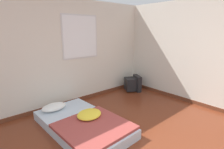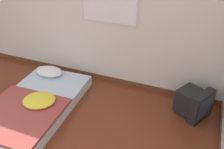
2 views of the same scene
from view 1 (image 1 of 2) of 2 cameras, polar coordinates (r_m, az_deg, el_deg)
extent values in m
cube|color=silver|center=(4.28, -19.67, 6.01)|extent=(8.07, 0.06, 2.60)
cube|color=brown|center=(4.58, -18.15, -9.73)|extent=(8.07, 0.02, 0.09)
cube|color=silver|center=(4.57, -10.30, 11.99)|extent=(1.01, 0.01, 1.09)
cube|color=white|center=(4.57, -10.26, 11.99)|extent=(0.94, 0.01, 1.02)
cube|color=silver|center=(3.56, -9.73, -15.69)|extent=(1.20, 2.03, 0.18)
ellipsoid|color=white|center=(4.02, -18.43, -10.02)|extent=(0.53, 0.36, 0.14)
cube|color=#993D38|center=(3.23, -5.95, -16.51)|extent=(1.19, 1.20, 0.05)
ellipsoid|color=yellow|center=(3.50, -7.44, -12.73)|extent=(0.62, 0.58, 0.11)
cube|color=black|center=(5.49, 6.03, -3.11)|extent=(0.45, 0.47, 0.38)
cube|color=black|center=(5.56, 8.21, -2.76)|extent=(0.33, 0.46, 0.48)
cube|color=#283342|center=(5.58, 8.89, -2.59)|extent=(0.18, 0.33, 0.34)
camera|label=2|loc=(3.97, 49.17, 21.20)|focal=40.00mm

